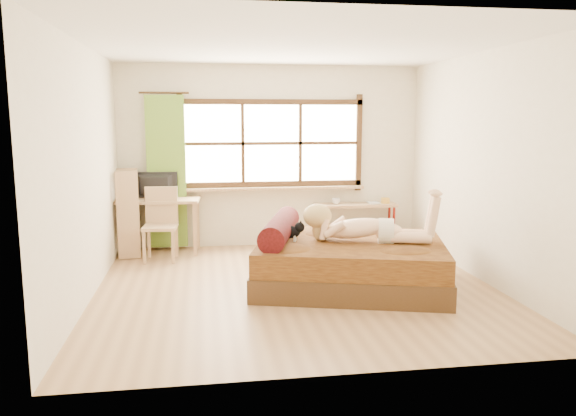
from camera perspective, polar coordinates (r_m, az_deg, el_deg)
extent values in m
plane|color=#9E754C|center=(6.52, 0.81, -8.05)|extent=(4.50, 4.50, 0.00)
plane|color=white|center=(6.28, 0.86, 16.22)|extent=(4.50, 4.50, 0.00)
plane|color=silver|center=(8.48, -1.67, 5.24)|extent=(4.50, 0.00, 4.50)
plane|color=silver|center=(4.07, 6.05, 0.93)|extent=(4.50, 0.00, 4.50)
plane|color=silver|center=(6.29, -19.86, 3.34)|extent=(0.00, 4.50, 4.50)
plane|color=silver|center=(6.99, 19.40, 3.89)|extent=(0.00, 4.50, 4.50)
cube|color=#FFEDBF|center=(8.46, -1.68, 6.59)|extent=(2.60, 0.01, 1.30)
cube|color=tan|center=(8.44, -1.59, 2.02)|extent=(2.80, 0.16, 0.04)
cube|color=#447B21|center=(8.33, -12.23, 3.58)|extent=(0.55, 0.10, 2.20)
cube|color=#372310|center=(6.60, 6.37, -6.70)|extent=(2.50, 2.20, 0.26)
cube|color=#371B0C|center=(6.53, 6.42, -4.46)|extent=(2.45, 2.16, 0.26)
cylinder|color=black|center=(6.54, -0.80, -2.07)|extent=(0.68, 1.47, 0.30)
cube|color=tan|center=(8.21, -13.41, 0.78)|extent=(1.30, 0.67, 0.04)
cube|color=tan|center=(8.16, -17.58, -2.23)|extent=(0.06, 0.06, 0.76)
cube|color=tan|center=(7.97, -9.44, -2.17)|extent=(0.06, 0.06, 0.76)
cube|color=tan|center=(8.60, -16.89, -1.62)|extent=(0.06, 0.06, 0.76)
cube|color=tan|center=(8.43, -9.17, -1.56)|extent=(0.06, 0.06, 0.76)
imported|color=black|center=(8.23, -13.43, 2.26)|extent=(0.65, 0.13, 0.37)
cube|color=tan|center=(7.81, -12.86, -1.89)|extent=(0.47, 0.47, 0.04)
cube|color=tan|center=(7.95, -12.72, 0.32)|extent=(0.44, 0.07, 0.51)
cube|color=tan|center=(7.70, -14.40, -3.94)|extent=(0.05, 0.05, 0.44)
cube|color=tan|center=(7.65, -11.59, -3.94)|extent=(0.05, 0.05, 0.44)
cube|color=tan|center=(8.07, -13.94, -3.34)|extent=(0.05, 0.05, 0.44)
cube|color=tan|center=(8.01, -11.26, -3.33)|extent=(0.05, 0.05, 0.44)
cube|color=tan|center=(8.63, 6.83, 0.30)|extent=(1.27, 0.37, 0.04)
cube|color=tan|center=(8.68, 6.79, -1.76)|extent=(1.27, 0.37, 0.03)
cylinder|color=maroon|center=(8.45, 3.15, -1.87)|extent=(0.04, 0.04, 0.63)
cylinder|color=maroon|center=(8.70, 10.69, -1.69)|extent=(0.04, 0.04, 0.63)
cylinder|color=maroon|center=(8.69, 2.88, -1.55)|extent=(0.04, 0.04, 0.63)
cylinder|color=maroon|center=(8.94, 10.23, -1.39)|extent=(0.04, 0.04, 0.63)
cube|color=gold|center=(8.73, 9.86, 0.75)|extent=(0.11, 0.11, 0.08)
imported|color=gray|center=(8.54, 4.90, 0.69)|extent=(0.12, 0.12, 0.09)
imported|color=gray|center=(8.68, 8.10, 0.52)|extent=(0.18, 0.24, 0.02)
cube|color=tan|center=(8.29, -15.76, -4.30)|extent=(0.35, 0.53, 0.03)
cube|color=tan|center=(8.21, -15.87, -1.74)|extent=(0.35, 0.53, 0.03)
cube|color=tan|center=(8.15, -15.98, 0.86)|extent=(0.35, 0.53, 0.03)
cube|color=tan|center=(8.11, -16.10, 3.49)|extent=(0.35, 0.53, 0.03)
cube|color=tan|center=(7.94, -15.94, -0.74)|extent=(0.30, 0.06, 1.21)
cube|color=tan|center=(8.43, -15.91, -0.18)|extent=(0.30, 0.06, 1.21)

